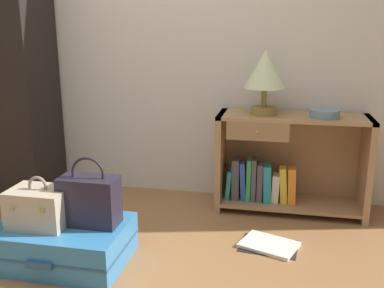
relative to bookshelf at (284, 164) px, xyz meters
name	(u,v)px	position (x,y,z in m)	size (l,w,h in m)	color
back_wall	(159,17)	(-0.94, 0.24, 0.98)	(6.40, 0.10, 2.60)	beige
bookshelf	(284,164)	(0.00, 0.00, 0.00)	(1.00, 0.37, 0.67)	#A37A51
table_lamp	(265,72)	(-0.15, -0.02, 0.62)	(0.27, 0.27, 0.42)	olive
bowl	(324,113)	(0.23, -0.05, 0.37)	(0.19, 0.19, 0.05)	slate
suitcase_large	(63,242)	(-1.15, -0.97, -0.22)	(0.69, 0.49, 0.22)	teal
train_case	(40,207)	(-1.25, -1.00, -0.01)	(0.30, 0.23, 0.27)	#B7A88E
handbag	(89,200)	(-1.00, -0.93, 0.03)	(0.31, 0.16, 0.37)	#231E2D
open_book_on_floor	(269,245)	(-0.07, -0.58, -0.31)	(0.37, 0.32, 0.02)	white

